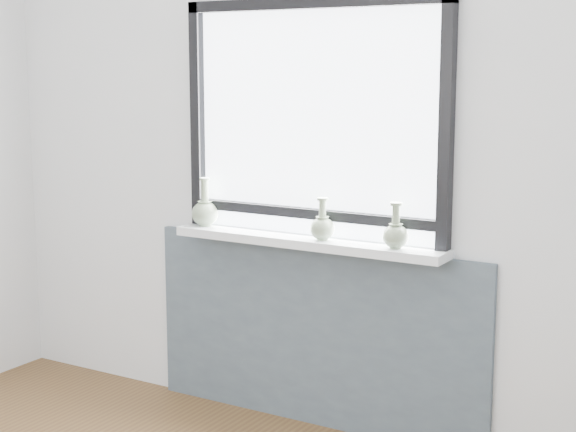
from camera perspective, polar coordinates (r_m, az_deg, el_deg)
The scene contains 7 objects.
back_wall at distance 3.97m, azimuth 1.92°, elevation 4.53°, with size 3.60×0.02×2.60m, color silver.
apron_panel at distance 4.11m, azimuth 1.65°, elevation -7.67°, with size 1.70×0.03×0.86m, color #4C5A66.
windowsill at distance 3.94m, azimuth 1.19°, elevation -1.67°, with size 1.32×0.18×0.04m, color white.
window at distance 3.93m, azimuth 1.68°, elevation 6.54°, with size 1.30×0.06×1.05m.
vase_a at distance 4.23m, azimuth -5.38°, elevation 0.30°, with size 0.13×0.13×0.23m.
vase_b at distance 3.87m, azimuth 2.24°, elevation -0.68°, with size 0.11×0.11×0.19m.
vase_c at distance 3.72m, azimuth 6.97°, elevation -1.15°, with size 0.11×0.11×0.19m.
Camera 1 is at (1.90, -1.65, 1.65)m, focal length 55.00 mm.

